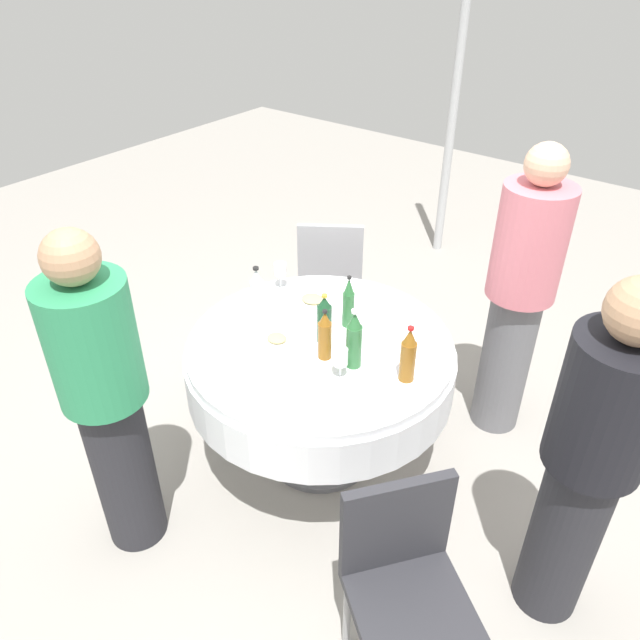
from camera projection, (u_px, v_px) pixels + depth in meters
name	position (u px, v px, depth m)	size (l,w,h in m)	color
ground_plane	(320.00, 453.00, 3.29)	(10.00, 10.00, 0.00)	gray
dining_table	(320.00, 367.00, 2.96)	(1.29, 1.29, 0.74)	white
bottle_clear_mid	(257.00, 294.00, 2.98)	(0.07, 0.07, 0.28)	silver
bottle_green_rear	(348.00, 303.00, 2.92)	(0.06, 0.06, 0.27)	#2D6B38
bottle_dark_green_left	(324.00, 320.00, 2.82)	(0.07, 0.07, 0.26)	#194728
bottle_amber_near	(408.00, 355.00, 2.58)	(0.07, 0.07, 0.27)	#8C5619
bottle_green_right	(354.00, 340.00, 2.65)	(0.07, 0.07, 0.29)	#2D6B38
bottle_amber_inner	(325.00, 336.00, 2.71)	(0.06, 0.06, 0.25)	#8C5619
wine_glass_near	(340.00, 358.00, 2.61)	(0.06, 0.06, 0.15)	white
wine_glass_right	(280.00, 271.00, 3.23)	(0.07, 0.07, 0.15)	white
plate_west	(413.00, 343.00, 2.86)	(0.23, 0.23, 0.02)	white
plate_north	(312.00, 301.00, 3.15)	(0.25, 0.25, 0.04)	white
plate_outer	(277.00, 341.00, 2.86)	(0.21, 0.21, 0.04)	white
knife_rear	(318.00, 411.00, 2.47)	(0.18, 0.02, 0.01)	silver
fork_left	(280.00, 375.00, 2.67)	(0.18, 0.02, 0.01)	silver
knife_near	(375.00, 302.00, 3.17)	(0.18, 0.02, 0.01)	silver
person_mid	(519.00, 294.00, 3.05)	(0.34, 0.34, 1.60)	slate
person_rear	(589.00, 461.00, 2.16)	(0.34, 0.34, 1.55)	#26262B
person_left	(107.00, 399.00, 2.44)	(0.34, 0.34, 1.55)	#26262B
chair_inner	(331.00, 269.00, 3.92)	(0.56, 0.56, 0.87)	#99999E
chair_front	(404.00, 575.00, 2.11)	(0.56, 0.56, 0.87)	#2D2D33
tent_pole_secondary	(453.00, 109.00, 4.64)	(0.07, 0.07, 2.36)	#B2B5B7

